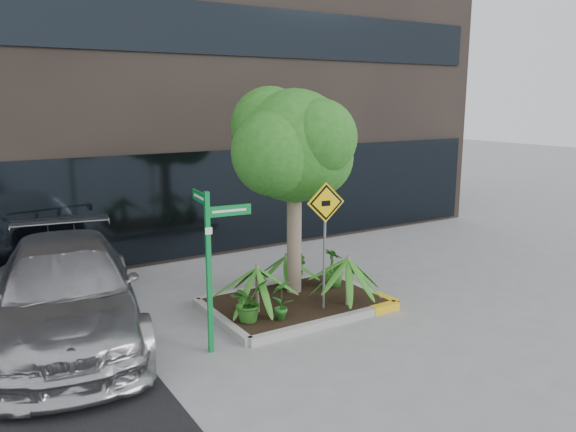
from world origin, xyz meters
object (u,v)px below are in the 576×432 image
tree (294,146)px  street_sign_post (211,254)px  parked_car (66,292)px  cattle_sign (325,224)px

tree → street_sign_post: (-2.39, -1.36, -1.47)m
parked_car → cattle_sign: 4.57m
tree → street_sign_post: tree is taller
cattle_sign → parked_car: bearing=170.0°
parked_car → cattle_sign: bearing=-10.5°
street_sign_post → cattle_sign: (2.35, 0.23, 0.14)m
tree → parked_car: bearing=174.7°
tree → street_sign_post: 3.12m
tree → street_sign_post: size_ratio=1.62×
tree → parked_car: 4.83m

